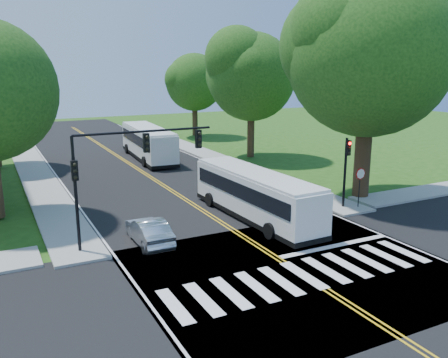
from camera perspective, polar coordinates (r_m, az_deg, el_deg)
ground at (r=21.69m, az=8.75°, el=-10.88°), size 140.00×140.00×0.00m
road at (r=36.99m, az=-7.63°, el=-0.56°), size 14.00×96.00×0.01m
cross_road at (r=21.69m, az=8.75°, el=-10.87°), size 60.00×12.00×0.01m
center_line at (r=40.69m, az=-9.51°, el=0.67°), size 0.36×70.00×0.01m
edge_line_w at (r=39.27m, az=-19.00°, el=-0.35°), size 0.12×70.00×0.01m
edge_line_e at (r=43.15m, az=-0.87°, el=1.58°), size 0.12×70.00×0.01m
crosswalk at (r=21.32m, az=9.55°, el=-11.32°), size 12.60×3.00×0.01m
stop_bar at (r=24.87m, az=13.23°, el=-7.81°), size 6.60×0.40×0.01m
sidewalk_nw at (r=42.02m, az=-21.62°, el=0.39°), size 2.60×40.00×0.15m
sidewalk_ne at (r=46.42m, az=-0.84°, el=2.51°), size 2.60×40.00×0.15m
tree_ne_big at (r=33.02m, az=17.12°, el=14.16°), size 10.80×10.80×14.91m
tree_east_mid at (r=46.22m, az=3.33°, el=12.15°), size 8.40×8.40×11.93m
tree_east_far at (r=61.00m, az=-3.58°, el=11.52°), size 7.20×7.20×10.34m
signal_nw at (r=23.56m, az=-11.98°, el=2.14°), size 7.15×0.46×5.66m
signal_ne at (r=30.55m, az=14.49°, el=1.85°), size 0.30×0.46×4.40m
stop_sign at (r=30.94m, az=16.06°, el=0.12°), size 0.76×0.08×2.53m
bus_lead at (r=28.07m, az=3.76°, el=-1.82°), size 2.95×11.02×2.83m
bus_follow at (r=46.81m, az=-9.12°, el=4.38°), size 3.47×12.09×3.09m
hatchback at (r=24.56m, az=-9.02°, el=-6.21°), size 1.45×4.11×1.35m
suv at (r=36.50m, az=1.13°, el=0.32°), size 3.32×4.62×1.17m
dark_sedan at (r=37.56m, az=1.53°, el=0.78°), size 1.85×4.40×1.27m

